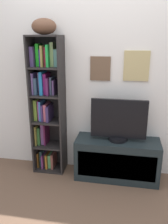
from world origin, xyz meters
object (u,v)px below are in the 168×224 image
tv_stand (117,159)px  television (119,121)px  bookshelf (47,105)px  football (44,26)px

tv_stand → television: television is taller
tv_stand → television: bearing=90.0°
tv_stand → bookshelf: bearing=175.0°
bookshelf → football: bearing=-47.8°
tv_stand → football: bearing=176.8°
tv_stand → television: (-0.00, 0.00, 0.50)m
bookshelf → television: 0.91m
bookshelf → football: football is taller
bookshelf → tv_stand: bookshelf is taller
football → tv_stand: (0.87, -0.05, -1.54)m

